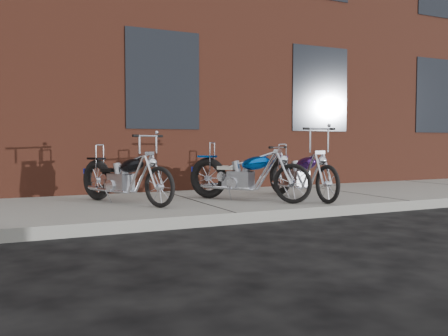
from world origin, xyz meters
TOP-DOWN VIEW (x-y plane):
  - ground at (0.00, 0.00)m, footprint 120.00×120.00m
  - sidewalk at (0.00, 1.50)m, footprint 22.00×3.00m
  - building_brick at (0.00, 8.00)m, footprint 22.00×10.00m
  - chopper_purple at (1.65, 1.00)m, footprint 0.49×2.01m
  - chopper_blue at (0.70, 1.10)m, footprint 1.31×1.71m
  - chopper_third at (-1.07, 1.56)m, footprint 0.98×1.81m

SIDE VIEW (x-z plane):
  - ground at x=0.00m, z-range 0.00..0.00m
  - sidewalk at x=0.00m, z-range 0.00..0.15m
  - chopper_third at x=-1.07m, z-range 0.00..1.01m
  - chopper_purple at x=1.65m, z-range -0.05..1.07m
  - chopper_blue at x=0.70m, z-range 0.07..0.97m
  - building_brick at x=0.00m, z-range 0.00..8.00m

